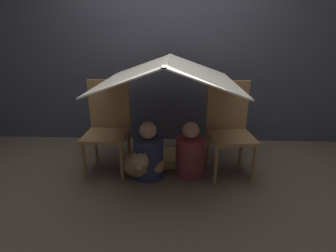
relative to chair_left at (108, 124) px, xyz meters
name	(u,v)px	position (x,y,z in m)	size (l,w,h in m)	color
ground_plane	(167,184)	(0.63, -0.33, -0.50)	(8.80, 8.80, 0.00)	brown
wall_back	(171,45)	(0.63, 0.87, 0.75)	(7.00, 0.05, 2.50)	#3D3D47
chair_left	(108,124)	(0.00, 0.00, 0.00)	(0.43, 0.43, 0.94)	olive
chair_right	(229,126)	(1.25, 0.00, 0.00)	(0.47, 0.47, 0.94)	olive
sheet_canopy	(168,71)	(0.63, -0.09, 0.56)	(1.27, 1.31, 0.23)	silver
person_front	(149,154)	(0.44, -0.17, -0.26)	(0.29, 0.29, 0.59)	#2D3351
person_second	(190,153)	(0.86, -0.10, -0.27)	(0.30, 0.30, 0.57)	maroon
dog	(143,164)	(0.39, -0.22, -0.34)	(0.45, 0.40, 0.36)	#9E7F56
floor_cushion	(162,157)	(0.55, 0.16, -0.45)	(0.48, 0.38, 0.10)	#E5CC66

